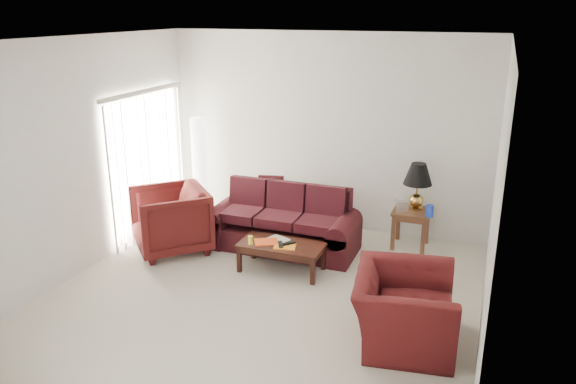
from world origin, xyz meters
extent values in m
plane|color=beige|center=(0.00, 0.00, 0.00)|extent=(5.00, 5.00, 0.00)
cube|color=silver|center=(-2.42, 1.30, 1.08)|extent=(0.10, 2.00, 2.16)
cube|color=black|center=(-0.71, 1.98, 0.68)|extent=(0.42, 0.27, 0.40)
cube|color=#B9B9BD|center=(1.31, 1.96, 0.64)|extent=(0.17, 0.11, 0.16)
cylinder|color=#18319C|center=(1.70, 1.90, 0.65)|extent=(0.13, 0.13, 0.17)
cube|color=#B8B7BC|center=(1.24, 2.23, 0.65)|extent=(0.20, 0.22, 0.06)
imported|color=#3A0E0D|center=(-1.74, 0.75, 0.46)|extent=(1.41, 1.41, 0.92)
imported|color=#410F10|center=(1.74, -0.40, 0.37)|extent=(1.16, 1.29, 0.75)
cube|color=#D24315|center=(-0.23, 0.65, 0.40)|extent=(0.38, 0.35, 0.02)
cube|color=silver|center=(-0.12, 0.78, 0.39)|extent=(0.33, 0.29, 0.02)
cube|color=orange|center=(0.05, 0.60, 0.39)|extent=(0.31, 0.26, 0.02)
cube|color=black|center=(-0.01, 0.60, 0.42)|extent=(0.13, 0.19, 0.02)
cube|color=black|center=(0.08, 0.67, 0.42)|extent=(0.16, 0.17, 0.02)
cylinder|color=#F9F037|center=(-0.40, 0.53, 0.44)|extent=(0.09, 0.09, 0.11)
camera|label=1|loc=(2.42, -5.59, 3.32)|focal=35.00mm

